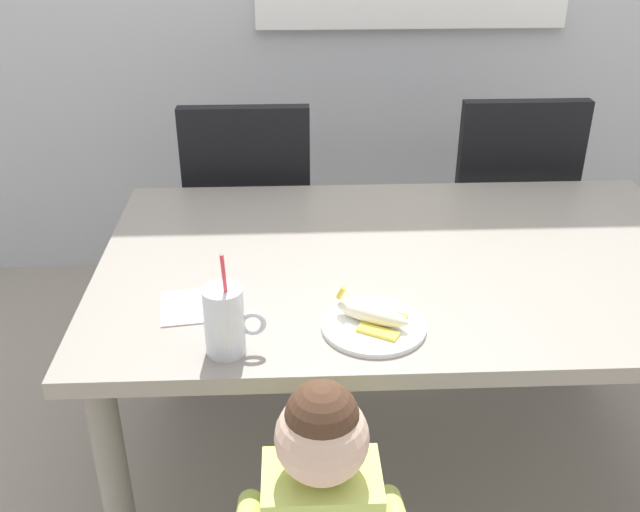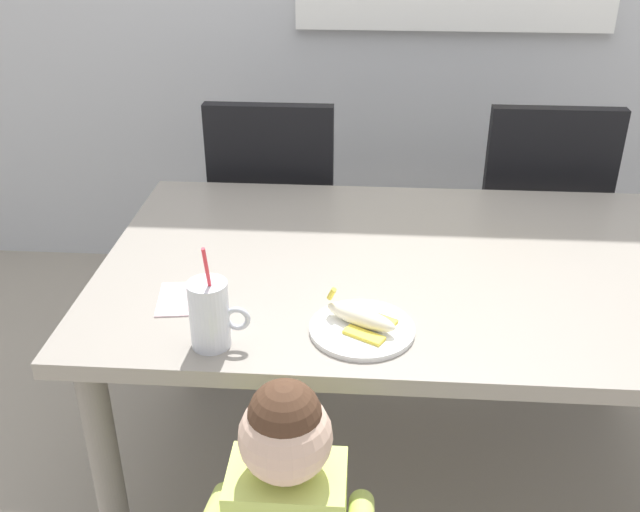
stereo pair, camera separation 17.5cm
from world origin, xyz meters
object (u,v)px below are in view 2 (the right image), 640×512
(dining_chair_right, at_px, (535,214))
(milk_cup, at_px, (210,318))
(paper_napkin, at_px, (191,299))
(dining_chair_left, at_px, (276,210))
(peeled_banana, at_px, (362,318))
(dining_table, at_px, (413,290))
(snack_plate, at_px, (362,329))

(dining_chair_right, relative_size, milk_cup, 3.85)
(paper_napkin, bearing_deg, dining_chair_left, 84.91)
(dining_chair_left, xyz_separation_m, dining_chair_right, (0.92, 0.03, 0.00))
(dining_chair_right, xyz_separation_m, milk_cup, (-0.91, -1.12, 0.25))
(milk_cup, xyz_separation_m, paper_napkin, (-0.09, 0.18, -0.06))
(peeled_banana, bearing_deg, dining_chair_left, 107.35)
(dining_table, bearing_deg, snack_plate, -111.57)
(milk_cup, height_order, peeled_banana, milk_cup)
(milk_cup, distance_m, paper_napkin, 0.21)
(dining_table, distance_m, dining_chair_left, 0.84)
(dining_chair_left, xyz_separation_m, peeled_banana, (0.32, -1.02, 0.21))
(snack_plate, bearing_deg, dining_chair_right, 60.53)
(milk_cup, xyz_separation_m, peeled_banana, (0.31, 0.08, -0.04))
(peeled_banana, distance_m, paper_napkin, 0.41)
(milk_cup, bearing_deg, dining_table, 41.99)
(peeled_banana, bearing_deg, snack_plate, -73.86)
(dining_chair_right, bearing_deg, dining_table, 57.29)
(snack_plate, height_order, paper_napkin, snack_plate)
(snack_plate, height_order, peeled_banana, peeled_banana)
(dining_chair_right, bearing_deg, milk_cup, 51.02)
(dining_chair_right, xyz_separation_m, snack_plate, (-0.60, -1.05, 0.19))
(dining_chair_right, bearing_deg, dining_chair_left, 1.73)
(dining_table, distance_m, peeled_banana, 0.37)
(dining_chair_right, relative_size, peeled_banana, 5.67)
(dining_table, height_order, dining_chair_left, dining_chair_left)
(snack_plate, bearing_deg, peeled_banana, 106.14)
(dining_table, height_order, snack_plate, snack_plate)
(dining_table, xyz_separation_m, milk_cup, (-0.44, -0.40, 0.15))
(dining_chair_right, distance_m, peeled_banana, 1.22)
(dining_chair_left, bearing_deg, snack_plate, 107.35)
(snack_plate, relative_size, paper_napkin, 1.53)
(dining_chair_left, distance_m, snack_plate, 1.09)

